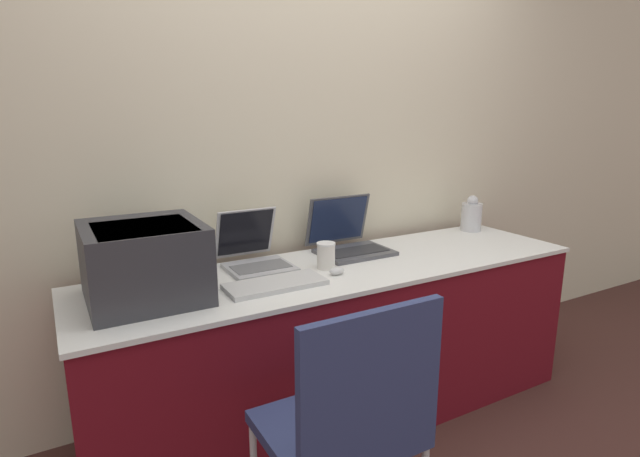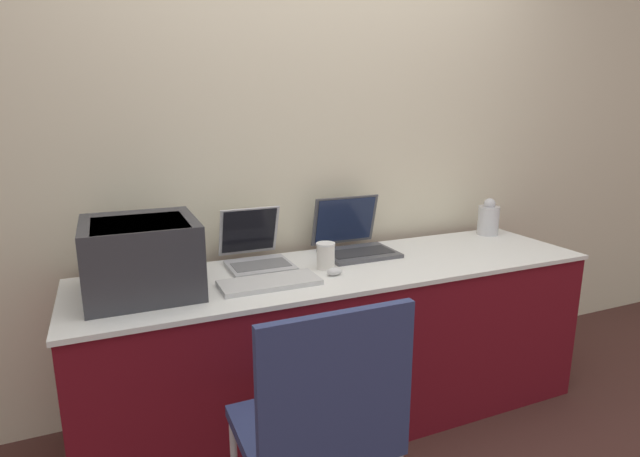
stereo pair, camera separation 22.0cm
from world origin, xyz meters
name	(u,v)px [view 1 (the left image)]	position (x,y,z in m)	size (l,w,h in m)	color
ground_plane	(379,449)	(0.00, 0.00, 0.00)	(14.00, 14.00, 0.00)	#472823
wall_back	(301,140)	(0.00, 0.73, 1.30)	(8.00, 0.05, 2.60)	beige
table	(343,342)	(0.00, 0.31, 0.38)	(2.34, 0.63, 0.76)	maroon
printer	(144,259)	(-0.86, 0.32, 0.91)	(0.42, 0.43, 0.29)	#333338
laptop_left	(254,255)	(-0.36, 0.50, 0.81)	(0.28, 0.34, 0.25)	#B7B7BC
laptop_right	(348,240)	(0.15, 0.50, 0.81)	(0.35, 0.33, 0.27)	#4C4C51
external_keyboard	(275,284)	(-0.39, 0.21, 0.77)	(0.40, 0.17, 0.02)	silver
coffee_cup	(326,256)	(-0.09, 0.31, 0.81)	(0.08, 0.08, 0.12)	white
mouse	(337,271)	(-0.09, 0.21, 0.77)	(0.07, 0.05, 0.03)	silver
metal_pitcher	(471,215)	(1.01, 0.52, 0.85)	(0.12, 0.12, 0.21)	silver
chair	(350,418)	(-0.44, -0.43, 0.55)	(0.46, 0.40, 0.93)	navy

